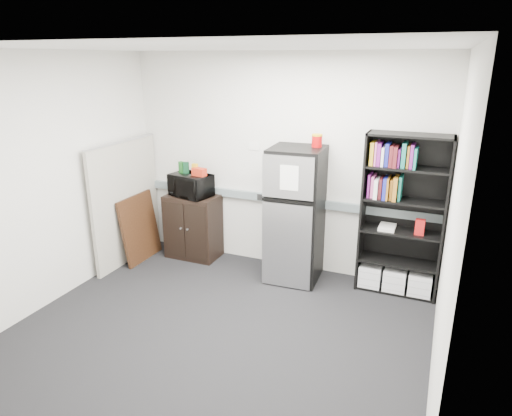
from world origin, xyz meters
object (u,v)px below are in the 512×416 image
at_px(microwave, 191,185).
at_px(bookshelf, 402,217).
at_px(cubicle_partition, 126,202).
at_px(cabinet, 193,226).
at_px(refrigerator, 295,215).

bearing_deg(microwave, bookshelf, 13.71).
xyz_separation_m(bookshelf, cubicle_partition, (-3.43, -0.49, -0.10)).
bearing_deg(cabinet, refrigerator, -3.11).
distance_m(microwave, refrigerator, 1.49).
distance_m(cubicle_partition, cabinet, 0.94).
bearing_deg(cubicle_partition, bookshelf, 8.06).
bearing_deg(refrigerator, microwave, 174.44).
height_order(cubicle_partition, refrigerator, refrigerator).
relative_size(bookshelf, microwave, 3.48).
distance_m(bookshelf, cubicle_partition, 3.46).
relative_size(cabinet, refrigerator, 0.53).
height_order(cubicle_partition, cabinet, cubicle_partition).
bearing_deg(microwave, refrigerator, 9.51).
bearing_deg(microwave, cubicle_partition, -139.50).
bearing_deg(cubicle_partition, cabinet, 29.44).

